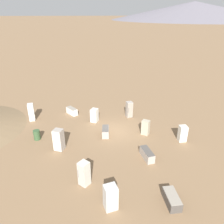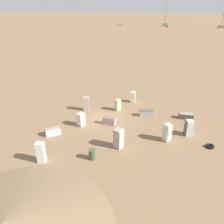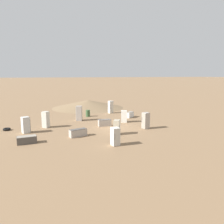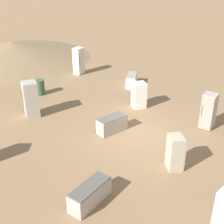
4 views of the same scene
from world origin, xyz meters
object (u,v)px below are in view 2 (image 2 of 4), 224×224
at_px(discarded_fridge_8, 133,97).
at_px(rusty_barrel, 92,154).
at_px(discarded_fridge_0, 86,104).
at_px(discarded_fridge_9, 186,116).
at_px(discarded_fridge_4, 119,138).
at_px(discarded_fridge_7, 147,113).
at_px(discarded_fridge_1, 109,121).
at_px(scrap_tire, 210,146).
at_px(discarded_fridge_3, 167,133).
at_px(discarded_fridge_2, 81,119).
at_px(discarded_fridge_6, 118,105).
at_px(power_pylon_2, 166,12).
at_px(discarded_fridge_5, 41,152).
at_px(discarded_fridge_10, 189,128).
at_px(discarded_fridge_11, 53,131).

height_order(discarded_fridge_8, rusty_barrel, discarded_fridge_8).
relative_size(discarded_fridge_0, discarded_fridge_9, 1.09).
relative_size(discarded_fridge_4, discarded_fridge_7, 1.08).
bearing_deg(discarded_fridge_1, discarded_fridge_0, 56.68).
xyz_separation_m(discarded_fridge_7, rusty_barrel, (-9.67, 3.75, 0.10)).
bearing_deg(scrap_tire, discarded_fridge_3, 87.09).
bearing_deg(discarded_fridge_2, discarded_fridge_3, -160.24).
relative_size(discarded_fridge_8, scrap_tire, 1.89).
xyz_separation_m(discarded_fridge_6, discarded_fridge_9, (-0.26, -8.53, -0.41)).
bearing_deg(power_pylon_2, discarded_fridge_5, 177.89).
bearing_deg(discarded_fridge_5, discarded_fridge_10, 19.79).
bearing_deg(discarded_fridge_6, power_pylon_2, 33.30).
relative_size(discarded_fridge_3, discarded_fridge_11, 1.18).
bearing_deg(discarded_fridge_8, discarded_fridge_9, -28.22).
bearing_deg(discarded_fridge_3, discarded_fridge_5, -16.98).
relative_size(discarded_fridge_6, discarded_fridge_7, 0.82).
height_order(discarded_fridge_1, discarded_fridge_11, discarded_fridge_1).
bearing_deg(discarded_fridge_3, discarded_fridge_2, -52.07).
xyz_separation_m(discarded_fridge_8, scrap_tire, (-9.13, -8.98, -0.64)).
bearing_deg(discarded_fridge_1, discarded_fridge_11, 129.60).
distance_m(discarded_fridge_6, discarded_fridge_7, 3.91).
distance_m(power_pylon_2, discarded_fridge_11, 149.23).
relative_size(discarded_fridge_3, discarded_fridge_4, 0.95).
bearing_deg(discarded_fridge_8, rusty_barrel, -98.46).
distance_m(discarded_fridge_5, discarded_fridge_10, 14.76).
height_order(discarded_fridge_7, discarded_fridge_10, discarded_fridge_10).
bearing_deg(discarded_fridge_1, scrap_tire, -96.85).
distance_m(power_pylon_2, discarded_fridge_2, 146.53).
bearing_deg(scrap_tire, discarded_fridge_1, 78.95).
xyz_separation_m(discarded_fridge_0, discarded_fridge_2, (-3.96, -0.81, -0.17)).
bearing_deg(discarded_fridge_4, power_pylon_2, -157.75).
relative_size(discarded_fridge_2, discarded_fridge_3, 0.80).
relative_size(discarded_fridge_0, scrap_tire, 2.22).
bearing_deg(discarded_fridge_8, discarded_fridge_7, -61.42).
bearing_deg(discarded_fridge_11, power_pylon_2, -39.92).
xyz_separation_m(power_pylon_2, discarded_fridge_2, (-146.22, 4.71, -8.21)).
relative_size(power_pylon_2, discarded_fridge_1, 18.68).
xyz_separation_m(discarded_fridge_3, discarded_fridge_7, (5.05, 2.55, -0.55)).
bearing_deg(discarded_fridge_2, discarded_fridge_0, -53.66).
bearing_deg(discarded_fridge_5, power_pylon_2, 76.24).
height_order(discarded_fridge_0, discarded_fridge_11, discarded_fridge_0).
distance_m(discarded_fridge_0, discarded_fridge_11, 6.72).
xyz_separation_m(discarded_fridge_6, rusty_barrel, (-10.41, -0.07, -0.27)).
bearing_deg(discarded_fridge_8, scrap_tire, -47.91).
bearing_deg(discarded_fridge_3, rusty_barrel, -10.82).
relative_size(discarded_fridge_11, scrap_tire, 1.92).
relative_size(discarded_fridge_8, discarded_fridge_11, 0.98).
bearing_deg(power_pylon_2, discarded_fridge_4, -179.87).
distance_m(discarded_fridge_4, discarded_fridge_8, 11.23).
bearing_deg(discarded_fridge_5, discarded_fridge_6, 59.39).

